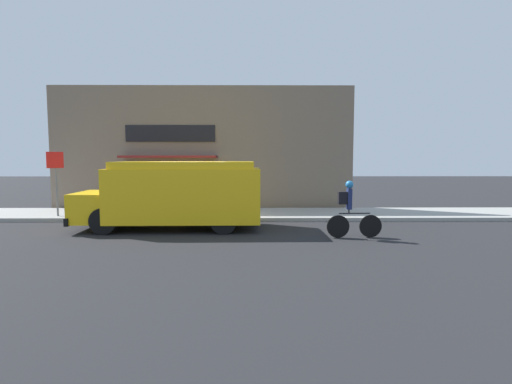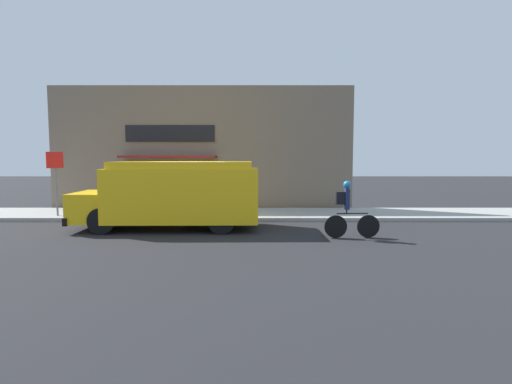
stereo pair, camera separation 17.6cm
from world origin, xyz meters
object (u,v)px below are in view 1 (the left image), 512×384
stop_sign_post (56,172)px  cyclist (351,210)px  trash_bin (125,199)px  school_bus (177,194)px

stop_sign_post → cyclist: bearing=-18.9°
cyclist → trash_bin: size_ratio=1.67×
cyclist → stop_sign_post: stop_sign_post is taller
trash_bin → stop_sign_post: bearing=-143.5°
school_bus → cyclist: bearing=-16.4°
school_bus → trash_bin: (-2.79, 3.50, -0.51)m
school_bus → trash_bin: size_ratio=5.95×
cyclist → stop_sign_post: (-10.11, 3.46, 0.96)m
school_bus → cyclist: size_ratio=3.56×
school_bus → stop_sign_post: (-4.83, 1.98, 0.62)m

